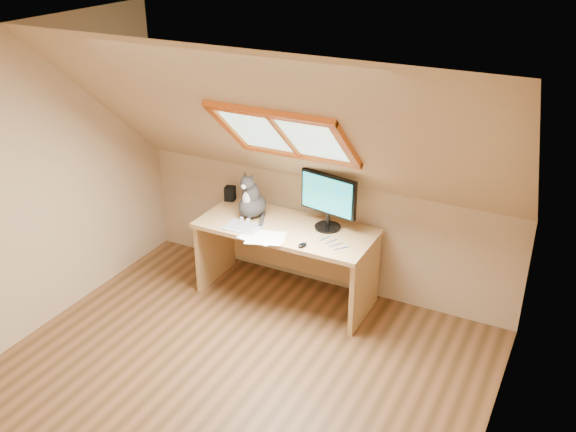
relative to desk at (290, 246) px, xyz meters
The scene contains 10 objects.
ground 1.53m from the desk, 83.44° to the right, with size 3.50×3.50×0.00m, color brown.
room_shell 1.82m from the desk, 83.83° to the right, with size 3.52×3.52×2.41m.
desk is the anchor object (origin of this frame).
monitor 0.59m from the desk, 10.57° to the left, with size 0.52×0.22×0.48m.
cat 0.51m from the desk, behind, with size 0.26×0.30×0.43m.
desk_speaker 0.78m from the desk, 165.35° to the left, with size 0.09×0.09×0.13m, color black.
graphics_tablet 0.46m from the desk, 140.53° to the right, with size 0.29×0.21×0.01m, color #B2B2B7.
mouse 0.48m from the desk, 49.31° to the right, with size 0.05×0.09×0.03m, color black.
papers 0.42m from the desk, 114.76° to the right, with size 0.35×0.30×0.01m.
cables 0.48m from the desk, 25.85° to the right, with size 0.51×0.26×0.01m.
Camera 1 is at (2.04, -2.91, 3.10)m, focal length 40.00 mm.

